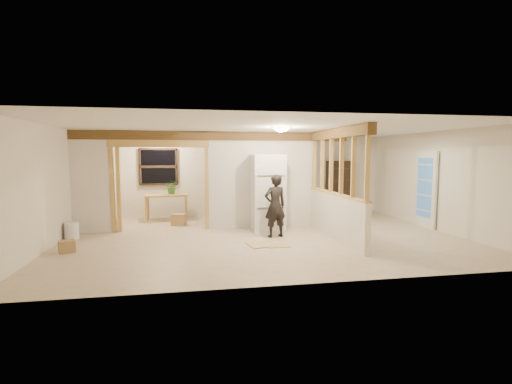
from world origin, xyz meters
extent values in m
cube|color=beige|center=(0.00, 0.00, -0.01)|extent=(9.00, 6.50, 0.01)
cube|color=white|center=(0.00, 0.00, 2.50)|extent=(9.00, 6.50, 0.01)
cube|color=silver|center=(0.00, 3.25, 1.25)|extent=(9.00, 0.01, 2.50)
cube|color=silver|center=(0.00, -3.25, 1.25)|extent=(9.00, 0.01, 2.50)
cube|color=silver|center=(-4.50, 0.00, 1.25)|extent=(0.01, 6.50, 2.50)
cube|color=silver|center=(4.50, 0.00, 1.25)|extent=(0.01, 6.50, 2.50)
cube|color=silver|center=(-4.05, 1.20, 1.25)|extent=(0.90, 0.12, 2.50)
cube|color=silver|center=(0.20, 1.20, 1.25)|extent=(2.80, 0.12, 2.50)
cube|color=tan|center=(-2.40, 1.20, 1.10)|extent=(2.46, 0.14, 2.20)
cube|color=brown|center=(-1.00, 1.20, 2.38)|extent=(7.00, 0.18, 0.22)
cube|color=brown|center=(1.60, -0.40, 2.38)|extent=(0.18, 3.30, 0.22)
cube|color=silver|center=(1.60, -0.40, 0.50)|extent=(0.12, 3.20, 1.00)
cube|color=tan|center=(1.60, -0.40, 1.66)|extent=(0.14, 3.20, 1.32)
cube|color=black|center=(-2.60, 3.17, 1.55)|extent=(1.12, 0.10, 1.10)
cube|color=white|center=(4.42, 0.40, 1.00)|extent=(0.12, 0.86, 2.00)
ellipsoid|color=#FFEABF|center=(0.30, -0.50, 2.48)|extent=(0.36, 0.36, 0.16)
ellipsoid|color=#FFEABF|center=(-2.50, 2.30, 2.48)|extent=(0.32, 0.32, 0.14)
ellipsoid|color=#FFD88C|center=(-2.00, 1.60, 2.18)|extent=(0.07, 0.07, 0.07)
cube|color=white|center=(0.26, 0.76, 0.96)|extent=(0.79, 0.77, 1.91)
imported|color=black|center=(0.26, -0.07, 0.73)|extent=(0.60, 0.46, 1.46)
cube|color=tan|center=(-2.35, 2.64, 0.38)|extent=(1.27, 0.74, 0.76)
imported|color=#376926|center=(-2.19, 2.68, 0.96)|extent=(0.37, 0.32, 0.41)
cylinder|color=#A62916|center=(-4.04, 2.55, 0.30)|extent=(0.53, 0.53, 0.60)
cube|color=black|center=(3.15, 3.04, 0.86)|extent=(0.86, 0.29, 1.71)
cylinder|color=silver|center=(-4.32, 0.49, 0.19)|extent=(0.35, 0.35, 0.39)
cube|color=#A5834F|center=(-1.99, 1.83, 0.15)|extent=(0.43, 0.40, 0.31)
cube|color=#A5834F|center=(-3.64, 1.54, 0.13)|extent=(0.33, 0.33, 0.26)
cube|color=#A5834F|center=(-4.06, -0.70, 0.12)|extent=(0.36, 0.33, 0.23)
cube|color=tan|center=(-0.20, -0.79, 0.01)|extent=(0.64, 0.64, 0.02)
cube|color=tan|center=(0.13, -0.91, 0.01)|extent=(0.49, 0.39, 0.02)
camera|label=1|loc=(-1.66, -8.34, 1.89)|focal=26.00mm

